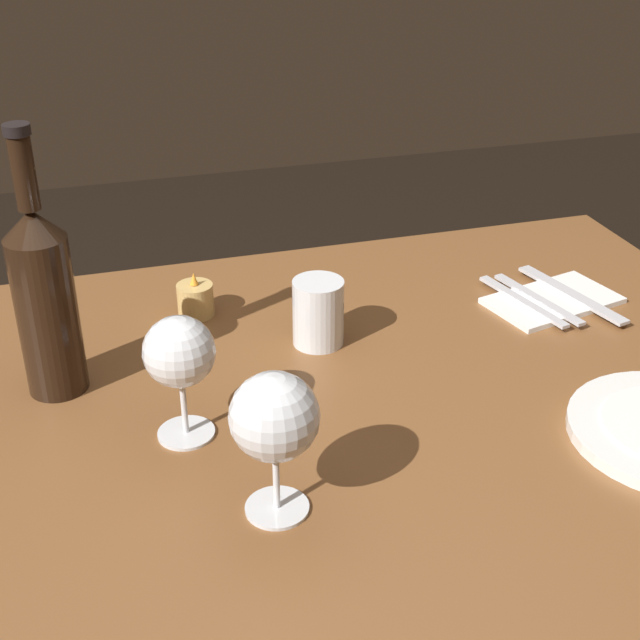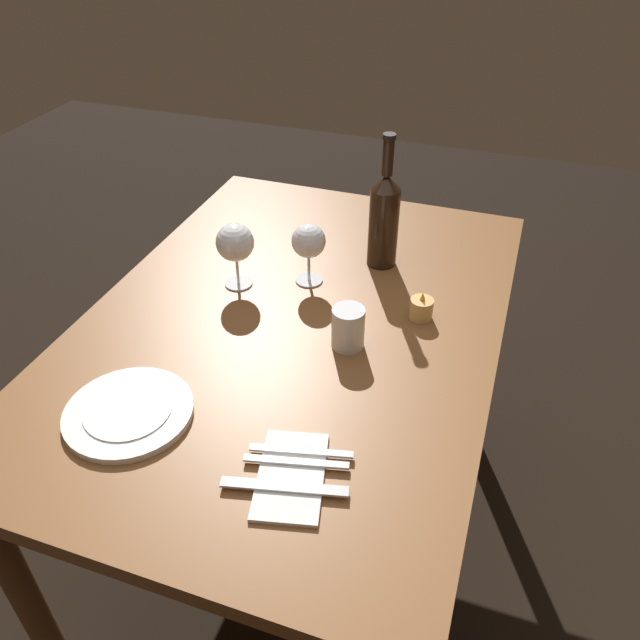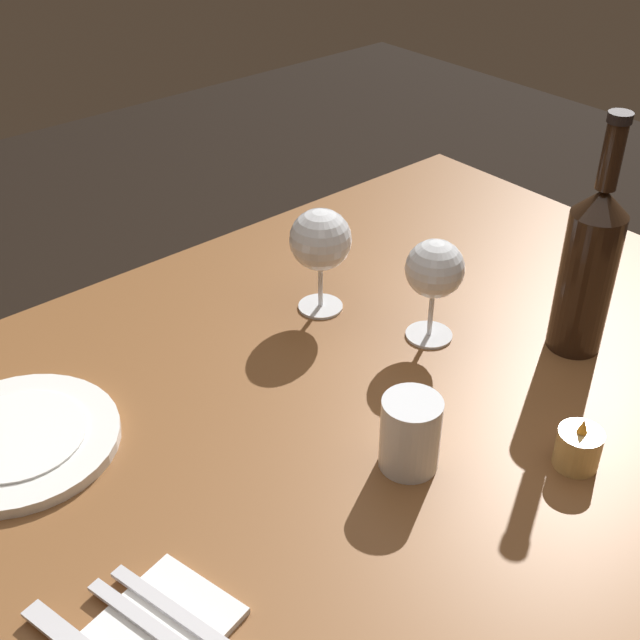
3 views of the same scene
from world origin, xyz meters
name	(u,v)px [view 2 (image 2 of 3)]	position (x,y,z in m)	size (l,w,h in m)	color
ground_plane	(299,520)	(0.00, 0.00, 0.00)	(6.00, 6.00, 0.00)	black
dining_table	(293,350)	(0.00, 0.00, 0.65)	(1.30, 0.90, 0.74)	brown
wine_glass_left	(235,244)	(-0.09, -0.17, 0.85)	(0.09, 0.09, 0.16)	white
wine_glass_right	(309,242)	(-0.16, -0.02, 0.85)	(0.08, 0.08, 0.15)	white
wine_bottle	(384,218)	(-0.29, 0.13, 0.87)	(0.07, 0.07, 0.33)	black
water_tumbler	(348,330)	(0.05, 0.14, 0.78)	(0.07, 0.07, 0.09)	white
votive_candle	(421,309)	(-0.10, 0.27, 0.76)	(0.05, 0.05, 0.07)	#DBB266
dinner_plate	(129,412)	(0.38, -0.18, 0.75)	(0.24, 0.24, 0.02)	white
folded_napkin	(291,476)	(0.41, 0.16, 0.74)	(0.21, 0.15, 0.01)	white
fork_inner	(296,462)	(0.39, 0.16, 0.75)	(0.05, 0.18, 0.00)	silver
fork_outer	(301,451)	(0.36, 0.16, 0.75)	(0.05, 0.18, 0.00)	silver
table_knife	(284,487)	(0.44, 0.16, 0.75)	(0.07, 0.21, 0.00)	silver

